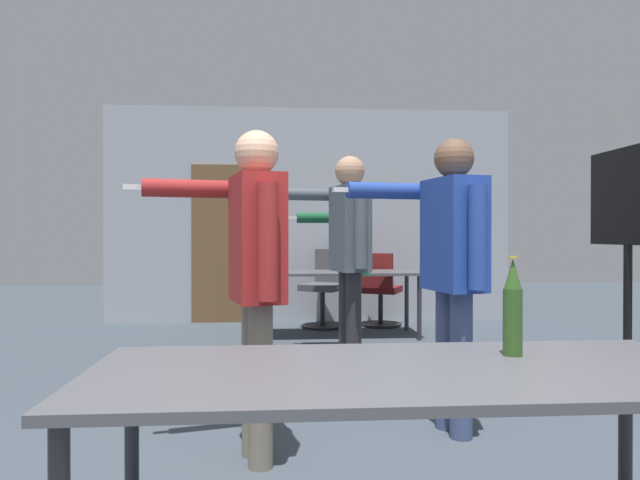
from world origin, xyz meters
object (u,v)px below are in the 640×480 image
object	(u,v)px
person_far_watching	(254,260)
drink_cup	(338,267)
office_chair_far_left	(325,290)
tv_screen	(628,242)
beer_bottle	(513,309)
office_chair_side_rolled	(379,292)
person_center_tall	(348,243)
person_right_polo	(451,255)
person_left_plaid	(352,255)

from	to	relation	value
person_far_watching	drink_cup	xyz separation A→B (m)	(0.79, 3.46, -0.23)
office_chair_far_left	drink_cup	size ratio (longest dim) A/B	9.46
tv_screen	beer_bottle	world-z (taller)	tv_screen
office_chair_side_rolled	drink_cup	xyz separation A→B (m)	(-0.58, -0.67, 0.35)
tv_screen	person_center_tall	world-z (taller)	tv_screen
person_right_polo	person_left_plaid	distance (m)	2.17
person_right_polo	office_chair_side_rolled	world-z (taller)	person_right_polo
person_far_watching	tv_screen	bearing A→B (deg)	-81.48
tv_screen	office_chair_far_left	distance (m)	3.69
tv_screen	person_far_watching	world-z (taller)	tv_screen
person_center_tall	drink_cup	world-z (taller)	person_center_tall
tv_screen	drink_cup	world-z (taller)	tv_screen
person_right_polo	beer_bottle	distance (m)	1.34
office_chair_side_rolled	office_chair_far_left	size ratio (longest dim) A/B	0.96
person_far_watching	person_right_polo	bearing A→B (deg)	-87.62
person_far_watching	person_left_plaid	size ratio (longest dim) A/B	1.05
tv_screen	person_far_watching	distance (m)	2.89
person_left_plaid	beer_bottle	world-z (taller)	person_left_plaid
beer_bottle	drink_cup	distance (m)	4.45
person_far_watching	drink_cup	size ratio (longest dim) A/B	16.40
person_left_plaid	tv_screen	bearing A→B (deg)	-126.58
person_center_tall	drink_cup	size ratio (longest dim) A/B	17.36
tv_screen	office_chair_far_left	world-z (taller)	tv_screen
person_far_watching	beer_bottle	world-z (taller)	person_far_watching
person_right_polo	beer_bottle	world-z (taller)	person_right_polo
office_chair_far_left	beer_bottle	distance (m)	5.18
person_center_tall	office_chair_side_rolled	xyz separation A→B (m)	(0.70, 2.54, -0.65)
drink_cup	beer_bottle	bearing A→B (deg)	-88.49
tv_screen	office_chair_side_rolled	distance (m)	3.34
beer_bottle	drink_cup	world-z (taller)	beer_bottle
tv_screen	person_center_tall	xyz separation A→B (m)	(-2.00, 0.47, -0.01)
office_chair_far_left	person_center_tall	bearing A→B (deg)	118.98
person_far_watching	drink_cup	bearing A→B (deg)	-27.03
person_center_tall	office_chair_far_left	bearing A→B (deg)	-13.56
tv_screen	office_chair_side_rolled	world-z (taller)	tv_screen
tv_screen	person_left_plaid	size ratio (longest dim) A/B	1.13
person_right_polo	person_center_tall	distance (m)	1.33
tv_screen	person_left_plaid	xyz separation A→B (m)	(-1.86, 1.36, -0.14)
person_far_watching	office_chair_far_left	xyz separation A→B (m)	(0.71, 4.17, -0.55)
person_far_watching	beer_bottle	bearing A→B (deg)	-151.50
office_chair_side_rolled	tv_screen	bearing A→B (deg)	-41.38
person_center_tall	office_chair_far_left	distance (m)	2.66
person_far_watching	person_center_tall	size ratio (longest dim) A/B	0.94
tv_screen	person_left_plaid	bearing A→B (deg)	-126.28
tv_screen	office_chair_side_rolled	size ratio (longest dim) A/B	1.94
person_left_plaid	beer_bottle	xyz separation A→B (m)	(0.10, -3.46, -0.06)
person_center_tall	drink_cup	bearing A→B (deg)	-16.57
office_chair_side_rolled	office_chair_far_left	distance (m)	0.67
tv_screen	drink_cup	size ratio (longest dim) A/B	17.60
office_chair_far_left	drink_cup	bearing A→B (deg)	126.89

